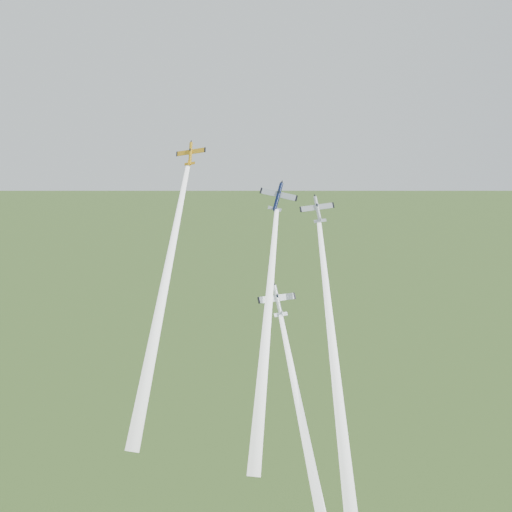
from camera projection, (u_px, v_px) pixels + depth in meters
name	position (u px, v px, depth m)	size (l,w,h in m)	color
plane_yellow	(190.00, 154.00, 137.71)	(6.86, 6.81, 1.07)	orange
smoke_trail_yellow	(162.00, 299.00, 127.53)	(2.70, 2.70, 58.81)	white
plane_navy	(278.00, 197.00, 138.90)	(8.31, 8.24, 1.30)	#0C1637
smoke_trail_navy	(266.00, 334.00, 129.05)	(2.70, 2.70, 54.52)	white
plane_silver_right	(318.00, 209.00, 136.20)	(7.49, 7.43, 1.17)	silver
smoke_trail_silver_right	(335.00, 370.00, 125.05)	(2.70, 2.70, 61.87)	white
plane_silver_low	(278.00, 301.00, 134.19)	(8.45, 8.38, 1.32)	silver
smoke_trail_silver_low	(309.00, 455.00, 124.78)	(2.70, 2.70, 56.50)	white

